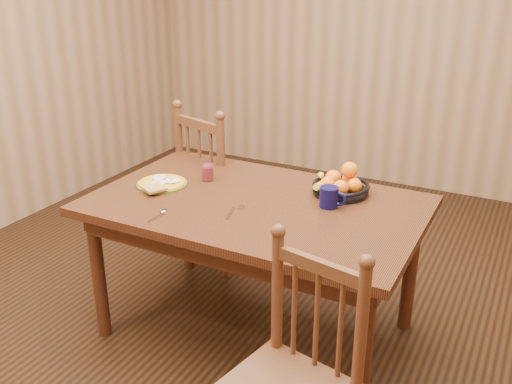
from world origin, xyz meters
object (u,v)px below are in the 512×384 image
at_px(breakfast_plate, 162,183).
at_px(coffee_mug, 330,197).
at_px(fruit_bowl, 341,185).
at_px(chair_far, 220,188).
at_px(dining_table, 256,217).

distance_m(breakfast_plate, coffee_mug, 0.89).
distance_m(coffee_mug, fruit_bowl, 0.19).
bearing_deg(chair_far, fruit_bowl, 178.59).
bearing_deg(chair_far, coffee_mug, 168.93).
bearing_deg(chair_far, breakfast_plate, 109.61).
height_order(coffee_mug, fruit_bowl, fruit_bowl).
xyz_separation_m(chair_far, breakfast_plate, (0.03, -0.63, 0.26)).
distance_m(chair_far, coffee_mug, 1.07).
distance_m(dining_table, fruit_bowl, 0.46).
xyz_separation_m(coffee_mug, fruit_bowl, (-0.01, 0.19, -0.00)).
xyz_separation_m(chair_far, coffee_mug, (0.91, -0.49, 0.30)).
relative_size(breakfast_plate, fruit_bowl, 1.05).
height_order(chair_far, coffee_mug, chair_far).
height_order(dining_table, fruit_bowl, fruit_bowl).
bearing_deg(dining_table, breakfast_plate, -175.72).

